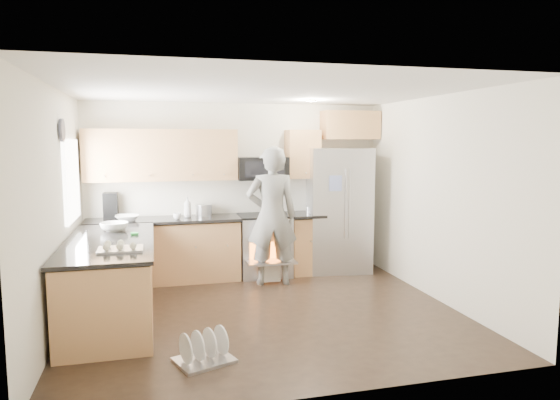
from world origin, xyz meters
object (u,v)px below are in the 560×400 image
object	(u,v)px
stove_range	(264,231)
person	(272,216)
dish_rack	(204,353)
refrigerator	(338,210)

from	to	relation	value
stove_range	person	world-z (taller)	person
stove_range	dish_rack	world-z (taller)	stove_range
refrigerator	stove_range	bearing A→B (deg)	-172.10
stove_range	refrigerator	size ratio (longest dim) A/B	0.93
refrigerator	dish_rack	world-z (taller)	refrigerator
refrigerator	dish_rack	size ratio (longest dim) A/B	3.17
refrigerator	person	world-z (taller)	person
stove_range	dish_rack	size ratio (longest dim) A/B	2.95
stove_range	refrigerator	world-z (taller)	refrigerator
refrigerator	dish_rack	bearing A→B (deg)	-122.59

